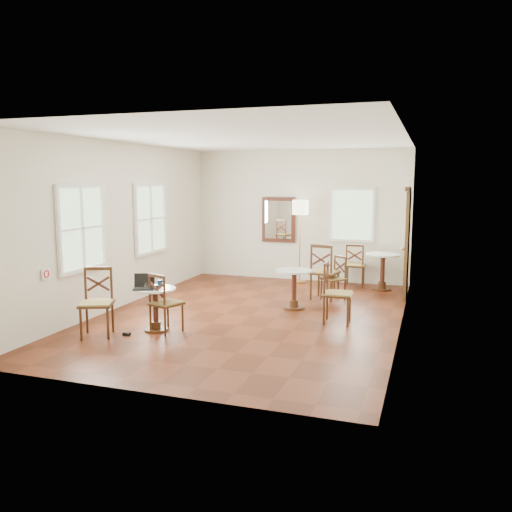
{
  "coord_description": "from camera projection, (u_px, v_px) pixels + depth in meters",
  "views": [
    {
      "loc": [
        2.89,
        -8.33,
        2.32
      ],
      "look_at": [
        0.0,
        0.3,
        1.0
      ],
      "focal_mm": 36.81,
      "sensor_mm": 36.0,
      "label": 1
    }
  ],
  "objects": [
    {
      "name": "navy_mug",
      "position": [
        160.0,
        283.0,
        8.23
      ],
      "size": [
        0.11,
        0.07,
        0.09
      ],
      "color": "#0F1932",
      "rests_on": "cafe_table_near"
    },
    {
      "name": "floor_lamp",
      "position": [
        300.0,
        213.0,
        11.76
      ],
      "size": [
        0.36,
        0.36,
        1.88
      ],
      "color": "#BF8C3F",
      "rests_on": "ground"
    },
    {
      "name": "chair_mid_a",
      "position": [
        324.0,
        272.0,
        10.24
      ],
      "size": [
        0.58,
        0.58,
        1.09
      ],
      "rotation": [
        0.0,
        0.0,
        2.97
      ],
      "color": "#452611",
      "rests_on": "ground"
    },
    {
      "name": "chair_mid_b",
      "position": [
        336.0,
        293.0,
        8.52
      ],
      "size": [
        0.49,
        0.49,
        1.01
      ],
      "rotation": [
        0.0,
        0.0,
        1.63
      ],
      "color": "#452611",
      "rests_on": "ground"
    },
    {
      "name": "cafe_table_back",
      "position": [
        383.0,
        268.0,
        11.12
      ],
      "size": [
        0.73,
        0.73,
        0.78
      ],
      "color": "#452611",
      "rests_on": "ground"
    },
    {
      "name": "water_glass",
      "position": [
        146.0,
        287.0,
        7.9
      ],
      "size": [
        0.06,
        0.06,
        0.11
      ],
      "primitive_type": "cylinder",
      "color": "white",
      "rests_on": "cafe_table_near"
    },
    {
      "name": "power_adapter",
      "position": [
        127.0,
        334.0,
        7.9
      ],
      "size": [
        0.11,
        0.07,
        0.04
      ],
      "primitive_type": "cube",
      "color": "black",
      "rests_on": "ground"
    },
    {
      "name": "chair_near_b",
      "position": [
        97.0,
        302.0,
        7.83
      ],
      "size": [
        0.62,
        0.62,
        1.02
      ],
      "rotation": [
        0.0,
        0.0,
        0.41
      ],
      "color": "#452611",
      "rests_on": "ground"
    },
    {
      "name": "chair_near_a",
      "position": [
        165.0,
        303.0,
        8.02
      ],
      "size": [
        0.55,
        0.55,
        0.92
      ],
      "rotation": [
        0.0,
        0.0,
        2.76
      ],
      "color": "#452611",
      "rests_on": "ground"
    },
    {
      "name": "chair_back_b",
      "position": [
        334.0,
        278.0,
        10.21
      ],
      "size": [
        0.56,
        0.56,
        0.86
      ],
      "rotation": [
        0.0,
        0.0,
        -0.71
      ],
      "color": "#452611",
      "rests_on": "ground"
    },
    {
      "name": "ground",
      "position": [
        250.0,
        316.0,
        9.06
      ],
      "size": [
        7.0,
        7.0,
        0.0
      ],
      "primitive_type": "plane",
      "color": "#5A220F",
      "rests_on": "ground"
    },
    {
      "name": "chair_back_a",
      "position": [
        355.0,
        265.0,
        11.55
      ],
      "size": [
        0.45,
        0.45,
        0.94
      ],
      "rotation": [
        0.0,
        0.0,
        3.18
      ],
      "color": "#452611",
      "rests_on": "ground"
    },
    {
      "name": "mouse",
      "position": [
        157.0,
        286.0,
        8.08
      ],
      "size": [
        0.11,
        0.08,
        0.04
      ],
      "primitive_type": "ellipsoid",
      "rotation": [
        0.0,
        0.0,
        0.23
      ],
      "color": "black",
      "rests_on": "cafe_table_near"
    },
    {
      "name": "cafe_table_near",
      "position": [
        156.0,
        304.0,
        8.09
      ],
      "size": [
        0.64,
        0.64,
        0.68
      ],
      "color": "#452611",
      "rests_on": "ground"
    },
    {
      "name": "laptop",
      "position": [
        144.0,
        285.0,
        8.0
      ],
      "size": [
        0.39,
        0.36,
        0.22
      ],
      "rotation": [
        0.0,
        0.0,
        0.4
      ],
      "color": "black",
      "rests_on": "cafe_table_near"
    },
    {
      "name": "room_shell",
      "position": [
        252.0,
        205.0,
        9.06
      ],
      "size": [
        5.02,
        7.02,
        3.01
      ],
      "color": "silver",
      "rests_on": "ground"
    },
    {
      "name": "cafe_table_mid",
      "position": [
        294.0,
        285.0,
        9.49
      ],
      "size": [
        0.68,
        0.68,
        0.72
      ],
      "color": "#452611",
      "rests_on": "ground"
    }
  ]
}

